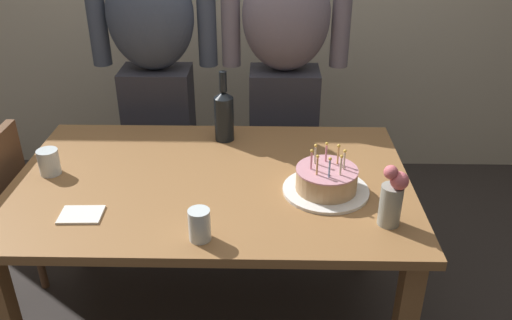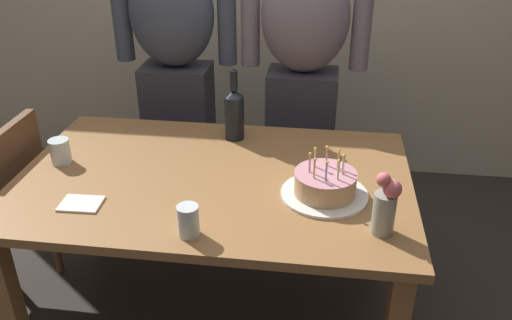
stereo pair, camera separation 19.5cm
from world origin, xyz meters
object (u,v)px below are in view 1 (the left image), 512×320
(flower_vase, at_px, (392,198))
(person_man_bearded, at_px, (156,78))
(water_glass_near, at_px, (49,162))
(birthday_cake, at_px, (326,181))
(water_glass_far, at_px, (198,225))
(person_woman_cardigan, at_px, (285,79))
(napkin_stack, at_px, (81,215))
(wine_bottle, at_px, (224,114))

(flower_vase, relative_size, person_man_bearded, 0.13)
(water_glass_near, distance_m, person_man_bearded, 0.78)
(birthday_cake, relative_size, water_glass_far, 2.93)
(flower_vase, height_order, person_woman_cardigan, person_woman_cardigan)
(person_man_bearded, height_order, person_woman_cardigan, same)
(water_glass_near, bearing_deg, napkin_stack, -54.30)
(birthday_cake, relative_size, flower_vase, 1.41)
(person_man_bearded, bearing_deg, flower_vase, 132.69)
(water_glass_near, bearing_deg, person_man_bearded, 68.49)
(birthday_cake, xyz_separation_m, wine_bottle, (-0.40, 0.43, 0.08))
(water_glass_near, bearing_deg, flower_vase, -14.23)
(water_glass_far, bearing_deg, wine_bottle, 87.70)
(wine_bottle, xyz_separation_m, napkin_stack, (-0.44, -0.60, -0.12))
(water_glass_far, distance_m, person_man_bearded, 1.18)
(napkin_stack, distance_m, person_woman_cardigan, 1.24)
(birthday_cake, height_order, person_man_bearded, person_man_bearded)
(water_glass_near, height_order, person_woman_cardigan, person_woman_cardigan)
(person_man_bearded, bearing_deg, person_woman_cardigan, -180.00)
(water_glass_far, bearing_deg, flower_vase, 8.63)
(napkin_stack, relative_size, person_man_bearded, 0.09)
(person_woman_cardigan, bearing_deg, water_glass_near, 38.11)
(water_glass_far, distance_m, person_woman_cardigan, 1.17)
(water_glass_far, bearing_deg, person_woman_cardigan, 75.22)
(napkin_stack, height_order, person_man_bearded, person_man_bearded)
(person_man_bearded, bearing_deg, wine_bottle, 132.08)
(wine_bottle, bearing_deg, water_glass_near, -154.11)
(water_glass_near, distance_m, water_glass_far, 0.74)
(person_woman_cardigan, bearing_deg, flower_vase, 107.17)
(napkin_stack, height_order, person_woman_cardigan, person_woman_cardigan)
(birthday_cake, bearing_deg, flower_vase, -46.76)
(water_glass_near, relative_size, wine_bottle, 0.32)
(birthday_cake, distance_m, wine_bottle, 0.59)
(birthday_cake, xyz_separation_m, person_woman_cardigan, (-0.13, 0.83, 0.09))
(water_glass_far, relative_size, person_woman_cardigan, 0.06)
(water_glass_near, height_order, wine_bottle, wine_bottle)
(birthday_cake, height_order, water_glass_near, birthday_cake)
(water_glass_far, relative_size, wine_bottle, 0.35)
(water_glass_near, relative_size, person_man_bearded, 0.06)
(wine_bottle, relative_size, napkin_stack, 2.17)
(person_man_bearded, bearing_deg, birthday_cake, 132.56)
(birthday_cake, distance_m, napkin_stack, 0.86)
(wine_bottle, xyz_separation_m, person_woman_cardigan, (0.27, 0.40, 0.01))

